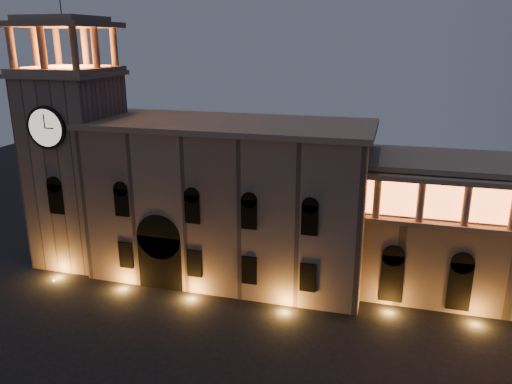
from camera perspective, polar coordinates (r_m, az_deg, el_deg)
government_building at (r=55.76m, az=-3.09°, el=-0.94°), size 30.80×12.80×17.60m
clock_tower at (r=62.20m, az=-19.78°, el=3.53°), size 9.80×9.80×32.40m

